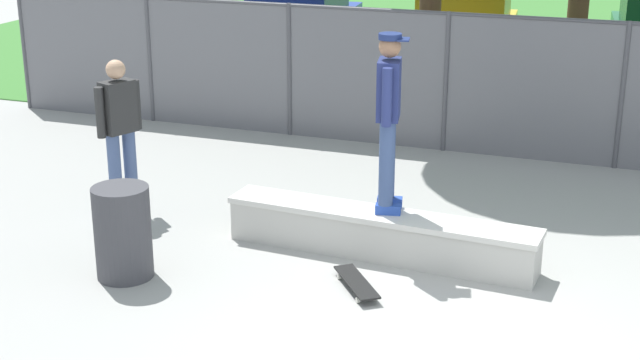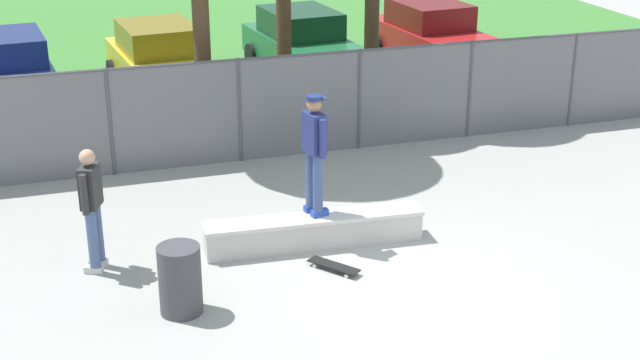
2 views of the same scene
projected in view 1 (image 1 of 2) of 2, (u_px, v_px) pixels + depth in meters
ground_plane at (425, 354)px, 7.74m from camera, size 80.00×80.00×0.00m
grass_strip at (589, 36)px, 22.03m from camera, size 28.51×20.00×0.02m
concrete_ledge at (380, 234)px, 9.61m from camera, size 3.35×0.68×0.48m
skateboarder at (388, 114)px, 9.27m from camera, size 0.35×0.59×1.84m
skateboard at (357, 282)px, 8.90m from camera, size 0.65×0.75×0.09m
chainlink_fence at (532, 84)px, 12.53m from camera, size 16.58×0.07×1.98m
car_blue at (297, 23)px, 18.66m from camera, size 2.33×4.36×1.66m
car_yellow at (463, 33)px, 17.62m from camera, size 2.33×4.36×1.66m
bystander at (120, 130)px, 10.57m from camera, size 0.38×0.56×1.82m
trash_bin at (123, 232)px, 9.06m from camera, size 0.56×0.56×0.93m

